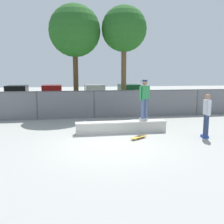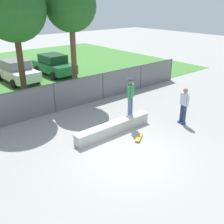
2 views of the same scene
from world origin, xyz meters
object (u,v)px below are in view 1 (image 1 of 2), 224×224
car_black (17,95)px  car_red (52,95)px  concrete_ledge (121,127)px  car_green (129,93)px  tree_near_left (75,31)px  skateboarder (144,98)px  tree_near_right (124,30)px  bystander (207,114)px  car_white (95,94)px  skateboard (139,137)px

car_black → car_red: size_ratio=1.00×
concrete_ledge → car_green: bearing=74.9°
concrete_ledge → tree_near_left: bearing=109.0°
skateboarder → tree_near_right: bearing=88.7°
car_red → car_green: 6.76m
bystander → car_black: bearing=129.2°
car_red → car_green: same height
car_white → skateboarder: bearing=-83.7°
tree_near_left → car_red: tree_near_left is taller
car_white → bystander: size_ratio=2.34×
skateboard → tree_near_right: (0.70, 6.17, 5.25)m
bystander → car_white: bearing=105.5°
concrete_ledge → car_black: size_ratio=0.96×
concrete_ledge → car_red: 11.55m
car_red → car_black: bearing=-175.6°
concrete_ledge → car_red: (-3.77, 10.91, 0.57)m
skateboarder → tree_near_left: (-2.92, 5.35, 3.66)m
concrete_ledge → tree_near_left: size_ratio=0.60×
concrete_ledge → tree_near_left: (-1.86, 5.40, 4.95)m
tree_near_right → car_red: 8.90m
tree_near_right → bystander: tree_near_right is taller
car_green → car_black: bearing=-177.7°
skateboarder → tree_near_left: 7.11m
tree_near_left → car_red: size_ratio=1.61×
concrete_ledge → skateboard: concrete_ledge is taller
concrete_ledge → car_white: (-0.14, 10.96, 0.57)m
skateboard → car_white: (-0.62, 12.10, 0.77)m
concrete_ledge → car_black: (-6.58, 10.69, 0.57)m
skateboard → car_red: (-4.25, 12.05, 0.77)m
tree_near_right → car_green: bearing=73.4°
skateboard → car_red: size_ratio=0.18×
tree_near_left → car_green: bearing=49.5°
skateboard → car_white: bearing=92.9°
concrete_ledge → tree_near_right: tree_near_right is taller
car_red → car_green: (6.75, 0.17, 0.00)m
bystander → car_red: bearing=119.8°
tree_near_right → car_black: 10.60m
car_black → car_green: 9.57m
skateboard → tree_near_left: bearing=109.7°
car_white → car_green: bearing=2.1°
concrete_ledge → tree_near_right: bearing=76.8°
tree_near_right → car_red: tree_near_right is taller
car_black → bystander: bearing=-50.8°
car_black → car_red: bearing=4.4°
skateboarder → car_green: bearing=80.1°
car_white → car_green: 3.12m
tree_near_left → tree_near_right: 3.06m
tree_near_left → skateboard: bearing=-70.3°
skateboard → tree_near_left: size_ratio=0.11×
car_red → bystander: 14.18m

